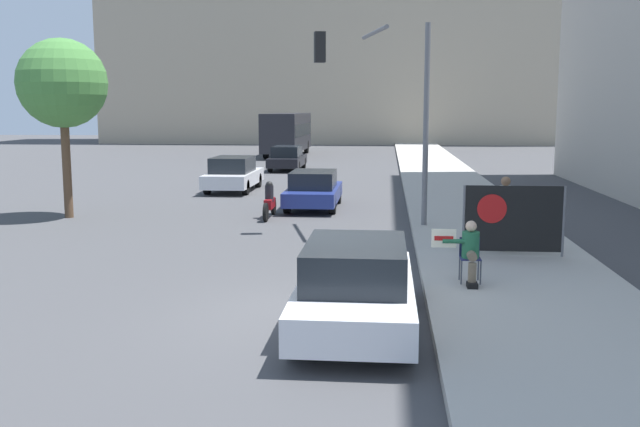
% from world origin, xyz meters
% --- Properties ---
extents(ground_plane, '(160.00, 160.00, 0.00)m').
position_xyz_m(ground_plane, '(0.00, 0.00, 0.00)').
color(ground_plane, '#444447').
extents(sidewalk_curb, '(4.05, 90.00, 0.18)m').
position_xyz_m(sidewalk_curb, '(3.80, 15.00, 0.09)').
color(sidewalk_curb, '#B7B2A8').
rests_on(sidewalk_curb, ground_plane).
extents(seated_protester, '(0.97, 0.77, 1.23)m').
position_xyz_m(seated_protester, '(2.66, 1.92, 0.85)').
color(seated_protester, '#474C56').
rests_on(seated_protester, sidewalk_curb).
extents(jogger_on_sidewalk, '(0.34, 0.34, 1.79)m').
position_xyz_m(jogger_on_sidewalk, '(3.87, 5.37, 1.10)').
color(jogger_on_sidewalk, '#756651').
rests_on(jogger_on_sidewalk, sidewalk_curb).
extents(protest_banner, '(2.34, 0.06, 1.64)m').
position_xyz_m(protest_banner, '(3.95, 4.69, 1.05)').
color(protest_banner, slate).
rests_on(protest_banner, sidewalk_curb).
extents(traffic_light_pole, '(3.28, 3.05, 5.82)m').
position_xyz_m(traffic_light_pole, '(1.00, 8.71, 4.12)').
color(traffic_light_pole, slate).
rests_on(traffic_light_pole, sidewalk_curb).
extents(parked_car_curbside, '(1.85, 4.70, 1.46)m').
position_xyz_m(parked_car_curbside, '(0.55, -0.66, 0.73)').
color(parked_car_curbside, silver).
rests_on(parked_car_curbside, ground_plane).
extents(car_on_road_nearest, '(1.78, 4.43, 1.36)m').
position_xyz_m(car_on_road_nearest, '(-1.59, 13.40, 0.69)').
color(car_on_road_nearest, navy).
rests_on(car_on_road_nearest, ground_plane).
extents(car_on_road_midblock, '(1.86, 4.68, 1.50)m').
position_xyz_m(car_on_road_midblock, '(-5.64, 18.50, 0.74)').
color(car_on_road_midblock, silver).
rests_on(car_on_road_midblock, ground_plane).
extents(car_on_road_distant, '(1.78, 4.66, 1.41)m').
position_xyz_m(car_on_road_distant, '(-4.75, 29.07, 0.71)').
color(car_on_road_distant, black).
rests_on(car_on_road_distant, ground_plane).
extents(city_bus_on_road, '(2.49, 10.45, 3.19)m').
position_xyz_m(city_bus_on_road, '(-6.49, 41.49, 1.84)').
color(city_bus_on_road, '#232328').
rests_on(city_bus_on_road, ground_plane).
extents(motorcycle_on_road, '(0.28, 2.17, 1.22)m').
position_xyz_m(motorcycle_on_road, '(-2.80, 10.98, 0.53)').
color(motorcycle_on_road, maroon).
rests_on(motorcycle_on_road, ground_plane).
extents(street_tree_near_curb, '(2.87, 2.87, 5.82)m').
position_xyz_m(street_tree_near_curb, '(-9.44, 10.46, 4.36)').
color(street_tree_near_curb, brown).
rests_on(street_tree_near_curb, ground_plane).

